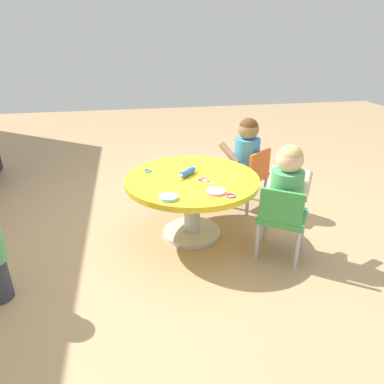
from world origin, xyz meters
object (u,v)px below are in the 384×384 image
Objects in this scene: craft_table at (192,190)px; child_chair_right at (249,175)px; child_chair_left at (282,217)px; seated_child_right at (247,149)px; rolling_pin at (187,172)px; craft_scissors at (205,180)px; seated_child_left at (287,183)px.

child_chair_right is (0.35, -0.56, -0.06)m from craft_table.
child_chair_right is at bearing -2.43° from child_chair_left.
seated_child_right is 2.78× the size of rolling_pin.
craft_table is at bearing 42.89° from craft_scissors.
child_chair_left is 1.05× the size of seated_child_left.
craft_table is 0.15m from craft_scissors.
seated_child_left is 3.64× the size of craft_scissors.
child_chair_right is (0.72, -0.01, -0.23)m from seated_child_left.
child_chair_right is (0.75, -0.03, 0.00)m from child_chair_left.
rolling_pin is (0.44, 0.56, 0.19)m from child_chair_left.
rolling_pin reaches higher than craft_table.
child_chair_left is 0.58m from craft_scissors.
craft_scissors is at bearing 54.88° from child_chair_left.
craft_table is at bearing 122.29° from child_chair_right.
craft_scissors is at bearing 59.01° from seated_child_left.
child_chair_left is 0.76m from child_chair_right.
seated_child_left is at bearing -120.99° from craft_scissors.
rolling_pin is at bearing 121.79° from seated_child_right.
seated_child_left is (0.03, -0.02, 0.23)m from child_chair_left.
seated_child_right reaches higher than rolling_pin.
rolling_pin is (-0.32, 0.59, 0.19)m from child_chair_right.
craft_table is 1.80× the size of child_chair_left.
seated_child_right is at bearing 35.29° from child_chair_right.
seated_child_right is at bearing -44.48° from craft_scissors.
child_chair_left is at bearing -125.12° from craft_scissors.
seated_child_right reaches higher than craft_table.
craft_table is 0.68m from seated_child_right.
child_chair_left is at bearing 145.86° from seated_child_left.
seated_child_left is 0.95× the size of child_chair_right.
rolling_pin is at bearing 40.92° from craft_scissors.
child_chair_left is 0.82m from seated_child_right.
child_chair_right is 2.93× the size of rolling_pin.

